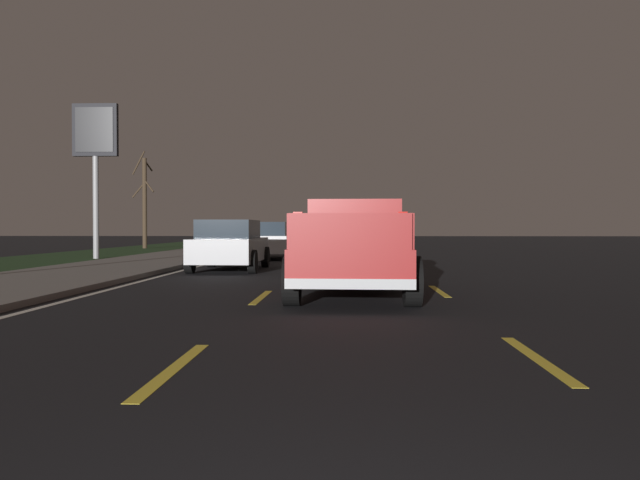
% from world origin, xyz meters
% --- Properties ---
extents(ground, '(144.00, 144.00, 0.00)m').
position_xyz_m(ground, '(27.00, 0.00, 0.00)').
color(ground, black).
extents(sidewalk_shoulder, '(108.00, 4.00, 0.12)m').
position_xyz_m(sidewalk_shoulder, '(27.00, 7.45, 0.06)').
color(sidewalk_shoulder, slate).
rests_on(sidewalk_shoulder, ground).
extents(grass_verge, '(108.00, 6.00, 0.01)m').
position_xyz_m(grass_verge, '(27.00, 12.45, 0.00)').
color(grass_verge, '#1E3819').
rests_on(grass_verge, ground).
extents(lane_markings, '(108.45, 7.04, 0.01)m').
position_xyz_m(lane_markings, '(30.31, 3.09, 0.00)').
color(lane_markings, yellow).
rests_on(lane_markings, ground).
extents(pickup_truck, '(5.49, 2.41, 1.87)m').
position_xyz_m(pickup_truck, '(10.99, -0.01, 0.91)').
color(pickup_truck, maroon).
rests_on(pickup_truck, ground).
extents(sedan_white, '(4.45, 2.10, 1.54)m').
position_xyz_m(sedan_white, '(25.24, 3.44, 0.78)').
color(sedan_white, silver).
rests_on(sedan_white, ground).
extents(sedan_silver, '(4.41, 2.03, 1.54)m').
position_xyz_m(sedan_silver, '(17.82, 3.73, 0.78)').
color(sedan_silver, '#B2B5BA').
rests_on(sedan_silver, ground).
extents(gas_price_sign, '(0.27, 1.90, 6.51)m').
position_xyz_m(gas_price_sign, '(24.94, 10.71, 4.87)').
color(gas_price_sign, '#99999E').
rests_on(gas_price_sign, ground).
extents(bare_tree_far, '(1.22, 1.55, 6.18)m').
position_xyz_m(bare_tree_far, '(38.57, 12.95, 3.04)').
color(bare_tree_far, '#423323').
rests_on(bare_tree_far, ground).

